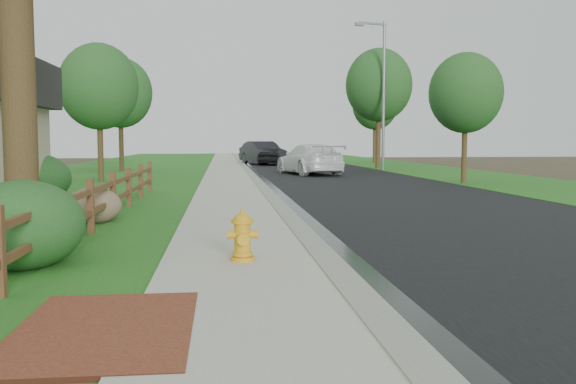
{
  "coord_description": "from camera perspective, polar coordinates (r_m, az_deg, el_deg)",
  "views": [
    {
      "loc": [
        -1.12,
        -6.62,
        1.81
      ],
      "look_at": [
        0.07,
        4.27,
        0.89
      ],
      "focal_mm": 38.0,
      "sensor_mm": 36.0,
      "label": 1
    }
  ],
  "objects": [
    {
      "name": "brick_patch",
      "position": [
        5.98,
        -16.76,
        -12.48
      ],
      "size": [
        1.6,
        2.4,
        0.11
      ],
      "primitive_type": "cube",
      "color": "maroon",
      "rests_on": "ground"
    },
    {
      "name": "lawn_near",
      "position": [
        42.22,
        -15.59,
        2.19
      ],
      "size": [
        9.0,
        90.0,
        0.04
      ],
      "primitive_type": "cube",
      "color": "#245518",
      "rests_on": "ground"
    },
    {
      "name": "tree_far_right",
      "position": [
        49.94,
        8.15,
        8.07
      ],
      "size": [
        3.64,
        3.64,
        6.72
      ],
      "color": "#392817",
      "rests_on": "ground"
    },
    {
      "name": "fire_hydrant",
      "position": [
        8.74,
        -4.28,
        -4.22
      ],
      "size": [
        0.48,
        0.39,
        0.75
      ],
      "color": "orange",
      "rests_on": "sidewalk"
    },
    {
      "name": "ground",
      "position": [
        6.95,
        3.31,
        -10.31
      ],
      "size": [
        120.0,
        120.0,
        0.0
      ],
      "primitive_type": "plane",
      "color": "#3E3521"
    },
    {
      "name": "grass_strip",
      "position": [
        41.69,
        -8.52,
        2.3
      ],
      "size": [
        1.6,
        90.0,
        0.06
      ],
      "primitive_type": "cube",
      "color": "#245518",
      "rests_on": "ground"
    },
    {
      "name": "sidewalk",
      "position": [
        41.65,
        -5.9,
        2.35
      ],
      "size": [
        2.2,
        90.0,
        0.1
      ],
      "primitive_type": "cube",
      "color": "#AEAC97",
      "rests_on": "ground"
    },
    {
      "name": "boulder",
      "position": [
        13.9,
        -17.73,
        -1.24
      ],
      "size": [
        1.24,
        0.95,
        0.81
      ],
      "primitive_type": "ellipsoid",
      "rotation": [
        0.0,
        0.0,
        0.03
      ],
      "color": "brown",
      "rests_on": "ground"
    },
    {
      "name": "dark_car_far",
      "position": [
        46.59,
        -2.37,
        3.68
      ],
      "size": [
        3.56,
        5.69,
        1.77
      ],
      "primitive_type": "imported",
      "rotation": [
        0.0,
        0.0,
        0.34
      ],
      "color": "black",
      "rests_on": "road"
    },
    {
      "name": "verge_far",
      "position": [
        43.52,
        10.66,
        2.36
      ],
      "size": [
        6.0,
        90.0,
        0.04
      ],
      "primitive_type": "cube",
      "color": "#245518",
      "rests_on": "ground"
    },
    {
      "name": "tree_near_left",
      "position": [
        28.02,
        -17.28,
        9.38
      ],
      "size": [
        3.41,
        3.41,
        6.04
      ],
      "color": "#392817",
      "rests_on": "ground"
    },
    {
      "name": "tree_mid_right",
      "position": [
        40.27,
        8.5,
        9.85
      ],
      "size": [
        4.28,
        4.28,
        7.77
      ],
      "color": "#392817",
      "rests_on": "ground"
    },
    {
      "name": "curb",
      "position": [
        41.68,
        -4.12,
        2.38
      ],
      "size": [
        0.4,
        90.0,
        0.12
      ],
      "primitive_type": "cube",
      "color": "gray",
      "rests_on": "ground"
    },
    {
      "name": "wet_gutter",
      "position": [
        41.7,
        -3.63,
        2.33
      ],
      "size": [
        0.5,
        90.0,
        0.0
      ],
      "primitive_type": "cube",
      "color": "black",
      "rests_on": "road"
    },
    {
      "name": "white_suv",
      "position": [
        32.8,
        2.02,
        3.08
      ],
      "size": [
        3.42,
        5.94,
        1.62
      ],
      "primitive_type": "imported",
      "rotation": [
        0.0,
        0.0,
        3.36
      ],
      "color": "white",
      "rests_on": "road"
    },
    {
      "name": "streetlight",
      "position": [
        37.85,
        8.72,
        9.73
      ],
      "size": [
        2.04,
        0.72,
        9.0
      ],
      "color": "slate",
      "rests_on": "ground"
    },
    {
      "name": "dark_car_mid",
      "position": [
        45.74,
        -1.46,
        3.45
      ],
      "size": [
        2.71,
        4.5,
        1.43
      ],
      "primitive_type": "imported",
      "rotation": [
        0.0,
        0.0,
        2.88
      ],
      "color": "black",
      "rests_on": "road"
    },
    {
      "name": "shrub_d",
      "position": [
        18.74,
        -22.89,
        1.16
      ],
      "size": [
        2.68,
        2.68,
        1.49
      ],
      "primitive_type": "ellipsoid",
      "rotation": [
        0.0,
        0.0,
        -0.27
      ],
      "color": "#1B4D22",
      "rests_on": "ground"
    },
    {
      "name": "ranch_fence",
      "position": [
        13.3,
        -16.94,
        -0.56
      ],
      "size": [
        0.12,
        16.92,
        1.1
      ],
      "color": "#4D2D19",
      "rests_on": "ground"
    },
    {
      "name": "road",
      "position": [
        42.04,
        1.62,
        2.34
      ],
      "size": [
        8.0,
        90.0,
        0.02
      ],
      "primitive_type": "cube",
      "color": "black",
      "rests_on": "ground"
    },
    {
      "name": "shrub_a",
      "position": [
        9.31,
        -23.58,
        -2.86
      ],
      "size": [
        2.22,
        2.22,
        1.27
      ],
      "primitive_type": "ellipsoid",
      "rotation": [
        0.0,
        0.0,
        0.4
      ],
      "color": "#1B4D22",
      "rests_on": "ground"
    },
    {
      "name": "tree_mid_left",
      "position": [
        37.37,
        -15.44,
        8.92
      ],
      "size": [
        3.73,
        3.73,
        6.67
      ],
      "color": "#392817",
      "rests_on": "ground"
    },
    {
      "name": "tree_near_right",
      "position": [
        26.69,
        16.29,
        8.87
      ],
      "size": [
        3.04,
        3.04,
        5.48
      ],
      "color": "#392817",
      "rests_on": "ground"
    }
  ]
}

